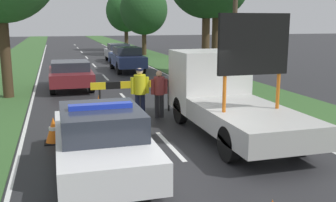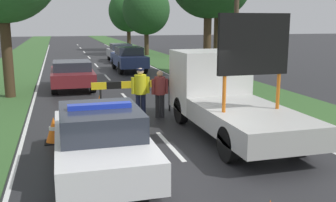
{
  "view_description": "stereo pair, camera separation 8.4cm",
  "coord_description": "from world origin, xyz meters",
  "px_view_note": "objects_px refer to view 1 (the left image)",
  "views": [
    {
      "loc": [
        -2.76,
        -7.89,
        3.17
      ],
      "look_at": [
        0.07,
        1.88,
        1.1
      ],
      "focal_mm": 42.0,
      "sensor_mm": 36.0,
      "label": 1
    },
    {
      "loc": [
        -2.68,
        -7.92,
        3.17
      ],
      "look_at": [
        0.07,
        1.88,
        1.1
      ],
      "focal_mm": 42.0,
      "sensor_mm": 36.0,
      "label": 2
    }
  ],
  "objects_px": {
    "queued_car_hatch_blue": "(127,58)",
    "traffic_cone_behind_barrier": "(54,130)",
    "traffic_cone_centre_front": "(79,118)",
    "roadside_tree_near_right": "(126,11)",
    "work_truck": "(224,94)",
    "queued_car_sedan_silver": "(118,52)",
    "traffic_cone_near_police": "(99,103)",
    "utility_pole": "(235,12)",
    "queued_car_wagon_maroon": "(71,74)",
    "roadside_tree_mid_left": "(144,10)",
    "police_officer": "(140,89)",
    "police_car": "(101,140)",
    "traffic_cone_lane_edge": "(63,115)",
    "pedestrian_civilian": "(159,90)",
    "road_barrier": "(135,87)"
  },
  "relations": [
    {
      "from": "queued_car_hatch_blue",
      "to": "traffic_cone_behind_barrier",
      "type": "bearing_deg",
      "value": 72.45
    },
    {
      "from": "traffic_cone_centre_front",
      "to": "roadside_tree_near_right",
      "type": "bearing_deg",
      "value": 77.2
    },
    {
      "from": "roadside_tree_near_right",
      "to": "traffic_cone_centre_front",
      "type": "bearing_deg",
      "value": -102.8
    },
    {
      "from": "work_truck",
      "to": "queued_car_sedan_silver",
      "type": "xyz_separation_m",
      "value": [
        0.25,
        20.91,
        -0.35
      ]
    },
    {
      "from": "traffic_cone_near_police",
      "to": "utility_pole",
      "type": "height_order",
      "value": "utility_pole"
    },
    {
      "from": "work_truck",
      "to": "traffic_cone_centre_front",
      "type": "distance_m",
      "value": 4.39
    },
    {
      "from": "queued_car_wagon_maroon",
      "to": "queued_car_sedan_silver",
      "type": "relative_size",
      "value": 0.96
    },
    {
      "from": "traffic_cone_behind_barrier",
      "to": "roadside_tree_mid_left",
      "type": "relative_size",
      "value": 0.11
    },
    {
      "from": "police_officer",
      "to": "work_truck",
      "type": "bearing_deg",
      "value": 120.16
    },
    {
      "from": "police_car",
      "to": "traffic_cone_lane_edge",
      "type": "distance_m",
      "value": 4.56
    },
    {
      "from": "work_truck",
      "to": "utility_pole",
      "type": "relative_size",
      "value": 0.83
    },
    {
      "from": "police_officer",
      "to": "queued_car_wagon_maroon",
      "type": "bearing_deg",
      "value": -88.99
    },
    {
      "from": "traffic_cone_near_police",
      "to": "queued_car_hatch_blue",
      "type": "xyz_separation_m",
      "value": [
        3.03,
        11.19,
        0.52
      ]
    },
    {
      "from": "traffic_cone_centre_front",
      "to": "queued_car_sedan_silver",
      "type": "distance_m",
      "value": 19.96
    },
    {
      "from": "pedestrian_civilian",
      "to": "queued_car_hatch_blue",
      "type": "height_order",
      "value": "pedestrian_civilian"
    },
    {
      "from": "traffic_cone_lane_edge",
      "to": "roadside_tree_near_right",
      "type": "distance_m",
      "value": 31.43
    },
    {
      "from": "traffic_cone_near_police",
      "to": "police_car",
      "type": "bearing_deg",
      "value": -95.76
    },
    {
      "from": "police_car",
      "to": "traffic_cone_behind_barrier",
      "type": "height_order",
      "value": "police_car"
    },
    {
      "from": "traffic_cone_centre_front",
      "to": "traffic_cone_behind_barrier",
      "type": "height_order",
      "value": "traffic_cone_behind_barrier"
    },
    {
      "from": "police_officer",
      "to": "roadside_tree_mid_left",
      "type": "relative_size",
      "value": 0.26
    },
    {
      "from": "pedestrian_civilian",
      "to": "queued_car_wagon_maroon",
      "type": "xyz_separation_m",
      "value": [
        -2.59,
        6.62,
        -0.21
      ]
    },
    {
      "from": "road_barrier",
      "to": "traffic_cone_near_police",
      "type": "height_order",
      "value": "road_barrier"
    },
    {
      "from": "utility_pole",
      "to": "traffic_cone_behind_barrier",
      "type": "bearing_deg",
      "value": -146.86
    },
    {
      "from": "roadside_tree_near_right",
      "to": "pedestrian_civilian",
      "type": "bearing_deg",
      "value": -98.18
    },
    {
      "from": "traffic_cone_centre_front",
      "to": "queued_car_sedan_silver",
      "type": "xyz_separation_m",
      "value": [
        4.32,
        19.48,
        0.42
      ]
    },
    {
      "from": "road_barrier",
      "to": "roadside_tree_mid_left",
      "type": "xyz_separation_m",
      "value": [
        5.54,
        23.09,
        3.26
      ]
    },
    {
      "from": "police_car",
      "to": "queued_car_wagon_maroon",
      "type": "bearing_deg",
      "value": 94.15
    },
    {
      "from": "police_car",
      "to": "roadside_tree_mid_left",
      "type": "bearing_deg",
      "value": 78.85
    },
    {
      "from": "work_truck",
      "to": "pedestrian_civilian",
      "type": "bearing_deg",
      "value": -56.64
    },
    {
      "from": "work_truck",
      "to": "traffic_cone_lane_edge",
      "type": "relative_size",
      "value": 10.46
    },
    {
      "from": "roadside_tree_mid_left",
      "to": "queued_car_wagon_maroon",
      "type": "bearing_deg",
      "value": -113.36
    },
    {
      "from": "traffic_cone_near_police",
      "to": "queued_car_sedan_silver",
      "type": "xyz_separation_m",
      "value": [
        3.49,
        17.43,
        0.44
      ]
    },
    {
      "from": "police_car",
      "to": "queued_car_hatch_blue",
      "type": "xyz_separation_m",
      "value": [
        3.62,
        17.01,
        0.1
      ]
    },
    {
      "from": "traffic_cone_behind_barrier",
      "to": "utility_pole",
      "type": "bearing_deg",
      "value": 33.14
    },
    {
      "from": "work_truck",
      "to": "pedestrian_civilian",
      "type": "distance_m",
      "value": 2.51
    },
    {
      "from": "police_car",
      "to": "traffic_cone_near_police",
      "type": "bearing_deg",
      "value": 87.57
    },
    {
      "from": "roadside_tree_mid_left",
      "to": "utility_pole",
      "type": "bearing_deg",
      "value": -92.26
    },
    {
      "from": "traffic_cone_near_police",
      "to": "traffic_cone_lane_edge",
      "type": "xyz_separation_m",
      "value": [
        -1.27,
        -1.33,
        -0.04
      ]
    },
    {
      "from": "police_car",
      "to": "roadside_tree_mid_left",
      "type": "distance_m",
      "value": 29.53
    },
    {
      "from": "queued_car_hatch_blue",
      "to": "roadside_tree_mid_left",
      "type": "distance_m",
      "value": 12.45
    },
    {
      "from": "work_truck",
      "to": "road_barrier",
      "type": "height_order",
      "value": "work_truck"
    },
    {
      "from": "queued_car_hatch_blue",
      "to": "roadside_tree_near_right",
      "type": "bearing_deg",
      "value": -100.15
    },
    {
      "from": "queued_car_wagon_maroon",
      "to": "police_car",
      "type": "bearing_deg",
      "value": 90.81
    },
    {
      "from": "pedestrian_civilian",
      "to": "roadside_tree_near_right",
      "type": "relative_size",
      "value": 0.24
    },
    {
      "from": "traffic_cone_behind_barrier",
      "to": "queued_car_wagon_maroon",
      "type": "height_order",
      "value": "queued_car_wagon_maroon"
    },
    {
      "from": "traffic_cone_near_police",
      "to": "roadside_tree_mid_left",
      "type": "distance_m",
      "value": 23.89
    },
    {
      "from": "work_truck",
      "to": "utility_pole",
      "type": "xyz_separation_m",
      "value": [
        2.68,
        5.04,
        2.44
      ]
    },
    {
      "from": "queued_car_hatch_blue",
      "to": "utility_pole",
      "type": "bearing_deg",
      "value": 106.73
    },
    {
      "from": "roadside_tree_mid_left",
      "to": "roadside_tree_near_right",
      "type": "bearing_deg",
      "value": 94.88
    },
    {
      "from": "queued_car_wagon_maroon",
      "to": "roadside_tree_near_right",
      "type": "height_order",
      "value": "roadside_tree_near_right"
    }
  ]
}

